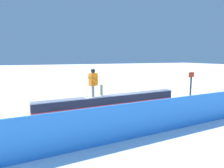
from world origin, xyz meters
The scene contains 5 objects.
ground_plane centered at (0.00, 0.00, 0.00)m, with size 120.00×120.00×0.00m, color white.
grind_box centered at (0.00, 0.00, 0.30)m, with size 7.93×1.12×0.67m.
snowboarder centered at (0.96, 0.12, 1.42)m, with size 1.43×0.77×1.40m.
safety_fence centered at (0.00, 3.95, 0.59)m, with size 13.83×0.06×1.19m, color #3084E7.
trail_marker centered at (-5.09, 0.29, 0.93)m, with size 0.40×0.10×1.73m.
Camera 1 is at (4.01, 9.57, 2.65)m, focal length 32.49 mm.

